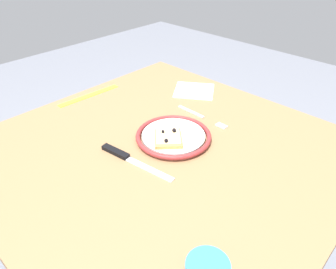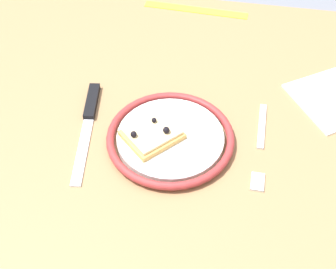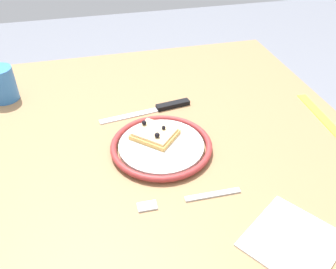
% 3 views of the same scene
% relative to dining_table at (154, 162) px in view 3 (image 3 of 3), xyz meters
% --- Properties ---
extents(dining_table, '(0.94, 0.96, 0.72)m').
position_rel_dining_table_xyz_m(dining_table, '(0.00, 0.00, 0.00)').
color(dining_table, '#936D47').
rests_on(dining_table, ground_plane).
extents(plate, '(0.23, 0.23, 0.02)m').
position_rel_dining_table_xyz_m(plate, '(-0.05, -0.01, 0.09)').
color(plate, white).
rests_on(plate, dining_table).
extents(pizza_slice_near, '(0.12, 0.12, 0.03)m').
position_rel_dining_table_xyz_m(pizza_slice_near, '(-0.02, 0.00, 0.10)').
color(pizza_slice_near, tan).
rests_on(pizza_slice_near, plate).
extents(knife, '(0.05, 0.24, 0.01)m').
position_rel_dining_table_xyz_m(knife, '(0.11, -0.04, 0.09)').
color(knife, silver).
rests_on(knife, dining_table).
extents(fork, '(0.02, 0.20, 0.00)m').
position_rel_dining_table_xyz_m(fork, '(-0.21, -0.02, 0.08)').
color(fork, silver).
rests_on(fork, dining_table).
extents(cup, '(0.07, 0.07, 0.09)m').
position_rel_dining_table_xyz_m(cup, '(0.26, 0.35, 0.13)').
color(cup, '#3372BF').
rests_on(cup, dining_table).
extents(measuring_tape, '(0.25, 0.04, 0.00)m').
position_rel_dining_table_xyz_m(measuring_tape, '(-0.04, -0.43, 0.08)').
color(measuring_tape, yellow).
rests_on(measuring_tape, dining_table).
extents(napkin, '(0.20, 0.20, 0.00)m').
position_rel_dining_table_xyz_m(napkin, '(-0.34, -0.17, 0.08)').
color(napkin, white).
rests_on(napkin, dining_table).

